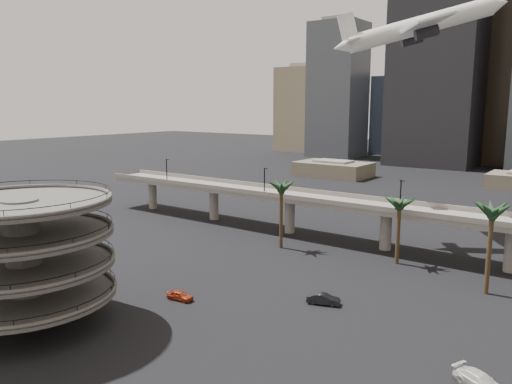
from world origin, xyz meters
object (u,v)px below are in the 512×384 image
Objects in this scene: parking_ramp at (23,250)px; airborne_jet at (418,27)px; car_b at (324,299)px; overpass at (335,206)px; car_c at (480,381)px; car_a at (180,295)px.

parking_ramp is 0.71× the size of airborne_jet.
airborne_jet is at bearing -13.86° from car_b.
overpass is at bearing 77.57° from parking_ramp.
car_b is (3.73, -44.00, -42.45)m from airborne_jet.
airborne_jet is 5.74× the size of car_c.
parking_ramp is at bearing -141.36° from airborne_jet.
airborne_jet is at bearing 71.75° from parking_ramp.
car_b reaches higher than car_a.
parking_ramp is at bearing -102.43° from overpass.
car_b is (17.41, 10.91, 0.08)m from car_a.
airborne_jet is 73.29m from car_c.
airborne_jet is (23.74, 72.01, 33.38)m from parking_ramp.
overpass is 39.65m from airborne_jet.
car_c is at bearing -95.72° from car_a.
overpass is 27.79× the size of car_b.
overpass is 55.45m from car_c.
parking_ramp reaches higher than car_c.
car_b is 0.86× the size of car_c.
car_c is (37.26, -40.54, -6.55)m from overpass.
parking_ramp reaches higher than overpass.
parking_ramp reaches higher than car_a.
overpass is 4.17× the size of airborne_jet.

